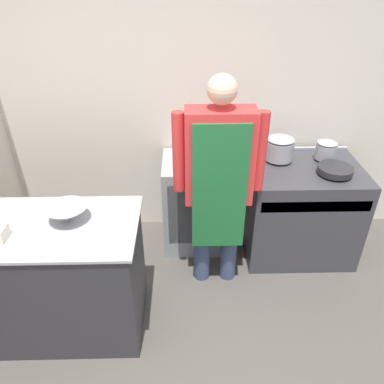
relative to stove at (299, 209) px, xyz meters
name	(u,v)px	position (x,y,z in m)	size (l,w,h in m)	color
wall_back	(181,99)	(-1.09, 0.46, 0.91)	(8.00, 0.05, 2.70)	silver
prep_counter	(53,277)	(-2.02, -0.86, 0.02)	(1.29, 0.71, 0.94)	#2D2D33
stove	(299,209)	(0.00, 0.00, 0.00)	(0.98, 0.76, 0.91)	#38383D
fridge_unit	(197,203)	(-0.95, 0.13, 0.00)	(0.63, 0.56, 0.89)	#93999E
person_cook	(219,176)	(-0.81, -0.39, 0.59)	(0.69, 0.24, 1.79)	#38476B
mixing_bowl	(67,214)	(-1.85, -0.80, 0.55)	(0.28, 0.28, 0.11)	#9EA0A8
stock_pot	(280,148)	(-0.22, 0.13, 0.57)	(0.25, 0.25, 0.21)	#9EA0A8
saute_pan	(335,170)	(0.20, -0.13, 0.49)	(0.29, 0.29, 0.05)	#262628
sauce_pot	(326,150)	(0.20, 0.13, 0.54)	(0.18, 0.18, 0.16)	#9EA0A8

